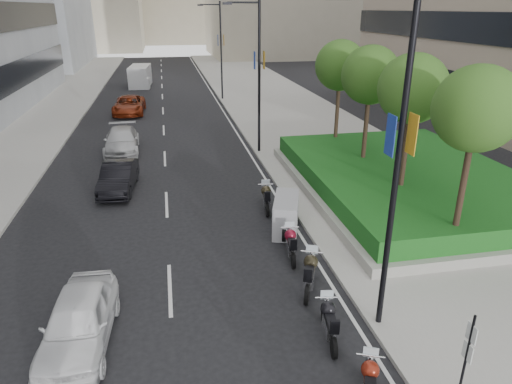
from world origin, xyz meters
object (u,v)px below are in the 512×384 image
object	(u,v)px
parking_sign	(467,355)
motorcycle_5	(286,215)
lamp_post_1	(257,70)
motorcycle_3	(310,273)
lamp_post_0	(393,156)
motorcycle_4	(291,244)
lamp_post_2	(219,46)
car_d	(129,105)
car_c	(122,141)
motorcycle_6	(266,198)
delivery_van	(140,77)
motorcycle_2	(329,321)
car_b	(118,177)
car_a	(79,321)

from	to	relation	value
parking_sign	motorcycle_5	xyz separation A→B (m)	(-1.57, 9.34, -0.75)
lamp_post_1	motorcycle_3	world-z (taller)	lamp_post_1
lamp_post_0	motorcycle_4	distance (m)	6.33
lamp_post_2	car_d	world-z (taller)	lamp_post_2
lamp_post_2	parking_sign	world-z (taller)	lamp_post_2
lamp_post_2	parking_sign	size ratio (longest dim) A/B	3.60
lamp_post_2	motorcycle_5	xyz separation A→B (m)	(-0.91, -28.66, -4.36)
parking_sign	motorcycle_4	distance (m)	7.54
lamp_post_1	car_c	distance (m)	9.47
motorcycle_6	motorcycle_5	bearing A→B (deg)	-163.53
motorcycle_4	delivery_van	distance (m)	41.40
motorcycle_3	car_d	xyz separation A→B (m)	(-7.21, 28.17, 0.16)
motorcycle_2	car_b	distance (m)	13.99
motorcycle_4	parking_sign	bearing A→B (deg)	-156.79
motorcycle_6	lamp_post_1	bearing A→B (deg)	-0.07
lamp_post_0	motorcycle_6	distance (m)	9.76
car_a	delivery_van	world-z (taller)	delivery_van
motorcycle_5	car_c	bearing A→B (deg)	48.12
parking_sign	motorcycle_2	xyz separation A→B (m)	(-2.07, 2.80, -0.92)
lamp_post_1	car_c	bearing A→B (deg)	167.34
motorcycle_4	lamp_post_0	bearing A→B (deg)	-154.93
motorcycle_3	car_d	world-z (taller)	car_d
motorcycle_4	car_d	world-z (taller)	car_d
motorcycle_5	delivery_van	size ratio (longest dim) A/B	0.44
lamp_post_1	car_c	world-z (taller)	lamp_post_1
parking_sign	car_c	distance (m)	23.59
car_a	motorcycle_4	bearing A→B (deg)	29.76
motorcycle_5	parking_sign	bearing A→B (deg)	-152.60
motorcycle_5	car_b	xyz separation A→B (m)	(-6.98, 5.85, -0.01)
car_c	motorcycle_5	bearing A→B (deg)	-61.16
parking_sign	car_c	bearing A→B (deg)	112.09
lamp_post_2	motorcycle_5	bearing A→B (deg)	-91.83
motorcycle_5	motorcycle_2	bearing A→B (deg)	-166.50
motorcycle_5	car_d	bearing A→B (deg)	35.25
car_a	motorcycle_3	bearing A→B (deg)	14.02
motorcycle_4	car_c	size ratio (longest dim) A/B	0.40
motorcycle_5	motorcycle_6	world-z (taller)	motorcycle_5
motorcycle_5	car_d	world-z (taller)	car_d
lamp_post_0	motorcycle_2	world-z (taller)	lamp_post_0
lamp_post_1	lamp_post_2	world-z (taller)	same
car_b	car_d	xyz separation A→B (m)	(-0.53, 18.14, 0.05)
motorcycle_6	car_d	bearing A→B (deg)	26.55
motorcycle_4	motorcycle_6	bearing A→B (deg)	7.62
motorcycle_2	motorcycle_6	size ratio (longest dim) A/B	0.97
lamp_post_1	motorcycle_5	bearing A→B (deg)	-94.90
motorcycle_2	car_c	xyz separation A→B (m)	(-6.80, 19.05, 0.19)
motorcycle_3	car_c	xyz separation A→B (m)	(-6.99, 16.69, 0.15)
motorcycle_3	car_b	xyz separation A→B (m)	(-6.67, 10.03, 0.11)
motorcycle_4	car_d	bearing A→B (deg)	23.52
motorcycle_3	motorcycle_5	xyz separation A→B (m)	(0.31, 4.18, 0.12)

